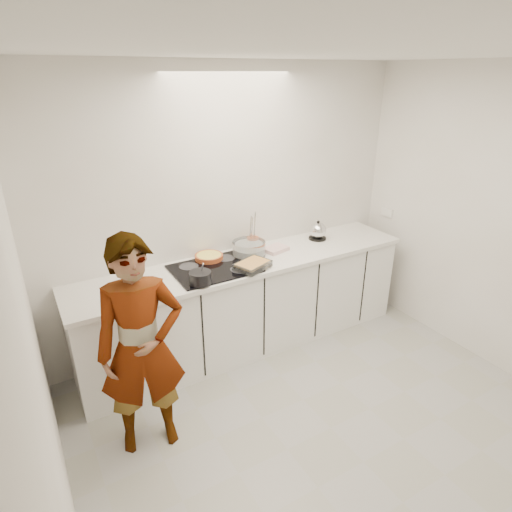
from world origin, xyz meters
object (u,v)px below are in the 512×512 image
hob (214,269)px  mixing_bowl (249,249)px  tart_dish (209,257)px  saucepan (200,277)px  kettle (318,231)px  cook (141,348)px  utensil_crock (253,244)px  baking_dish (253,265)px

hob → mixing_bowl: 0.43m
tart_dish → saucepan: saucepan is taller
kettle → cook: 2.24m
saucepan → kettle: size_ratio=0.92×
hob → utensil_crock: size_ratio=5.10×
tart_dish → utensil_crock: utensil_crock is taller
utensil_crock → saucepan: bearing=-151.0°
tart_dish → kettle: 1.19m
saucepan → kettle: 1.49m
tart_dish → utensil_crock: size_ratio=2.41×
saucepan → baking_dish: (0.51, 0.04, -0.02)m
saucepan → mixing_bowl: (0.63, 0.32, 0.00)m
tart_dish → kettle: bearing=-3.3°
tart_dish → kettle: kettle is taller
cook → baking_dish: bearing=33.7°
mixing_bowl → utensil_crock: mixing_bowl is taller
hob → cook: cook is taller
utensil_crock → cook: bearing=-147.7°
mixing_bowl → utensil_crock: (0.09, 0.08, 0.00)m
tart_dish → saucepan: size_ratio=1.83×
mixing_bowl → kettle: (0.82, 0.02, 0.02)m
saucepan → cook: size_ratio=0.12×
tart_dish → kettle: (1.19, -0.07, 0.05)m
hob → baking_dish: baking_dish is taller
kettle → cook: (-2.08, -0.80, -0.19)m
hob → tart_dish: 0.21m
utensil_crock → tart_dish: bearing=178.6°
tart_dish → baking_dish: bearing=-56.7°
mixing_bowl → hob: bearing=-165.3°
cook → kettle: bearing=31.3°
hob → cook: (-0.85, -0.67, -0.12)m
tart_dish → mixing_bowl: bearing=-14.2°
tart_dish → mixing_bowl: size_ratio=0.83×
saucepan → utensil_crock: 0.82m
mixing_bowl → kettle: size_ratio=2.01×
baking_dish → mixing_bowl: mixing_bowl is taller
hob → utensil_crock: 0.54m
hob → tart_dish: bearing=78.4°
saucepan → baking_dish: bearing=4.0°
baking_dish → cook: 1.25m
hob → saucepan: saucepan is taller
kettle → saucepan: bearing=-166.8°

